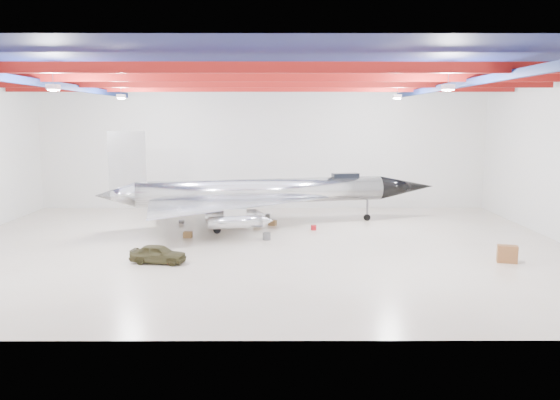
{
  "coord_description": "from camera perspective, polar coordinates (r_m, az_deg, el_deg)",
  "views": [
    {
      "loc": [
        1.4,
        -34.14,
        8.16
      ],
      "look_at": [
        1.5,
        2.0,
        2.7
      ],
      "focal_mm": 35.0,
      "sensor_mm": 36.0,
      "label": 1
    }
  ],
  "objects": [
    {
      "name": "ceiling_structure",
      "position": [
        34.24,
        -2.56,
        12.21
      ],
      "size": [
        39.5,
        29.5,
        1.08
      ],
      "color": "maroon",
      "rests_on": "ceiling"
    },
    {
      "name": "toolbox_red",
      "position": [
        42.63,
        -3.81,
        -2.26
      ],
      "size": [
        0.5,
        0.45,
        0.29
      ],
      "primitive_type": "cube",
      "rotation": [
        0.0,
        0.0,
        0.32
      ],
      "color": "#A61017",
      "rests_on": "floor"
    },
    {
      "name": "floor",
      "position": [
        35.13,
        -2.44,
        -4.85
      ],
      "size": [
        40.0,
        40.0,
        0.0
      ],
      "primitive_type": "plane",
      "color": "beige",
      "rests_on": "ground"
    },
    {
      "name": "jeep",
      "position": [
        31.75,
        -12.62,
        -5.51
      ],
      "size": [
        3.3,
        1.72,
        1.07
      ],
      "primitive_type": "imported",
      "rotation": [
        0.0,
        0.0,
        1.42
      ],
      "color": "#3C381E",
      "rests_on": "floor"
    },
    {
      "name": "engine_drum",
      "position": [
        36.87,
        -1.41,
        -3.81
      ],
      "size": [
        0.61,
        0.61,
        0.48
      ],
      "primitive_type": "cylinder",
      "rotation": [
        0.0,
        0.0,
        0.15
      ],
      "color": "#59595B",
      "rests_on": "floor"
    },
    {
      "name": "oil_barrel",
      "position": [
        41.34,
        -2.39,
        -2.52
      ],
      "size": [
        0.6,
        0.49,
        0.4
      ],
      "primitive_type": "cube",
      "rotation": [
        0.0,
        0.0,
        -0.06
      ],
      "color": "olive",
      "rests_on": "floor"
    },
    {
      "name": "parts_bin",
      "position": [
        41.77,
        -0.8,
        -2.4
      ],
      "size": [
        0.69,
        0.63,
        0.39
      ],
      "primitive_type": "cube",
      "rotation": [
        0.0,
        0.0,
        -0.39
      ],
      "color": "olive",
      "rests_on": "floor"
    },
    {
      "name": "jet_aircraft",
      "position": [
        41.56,
        -1.87,
        0.57
      ],
      "size": [
        26.17,
        17.88,
        7.2
      ],
      "rotation": [
        0.0,
        0.0,
        0.21
      ],
      "color": "silver",
      "rests_on": "floor"
    },
    {
      "name": "ceiling",
      "position": [
        34.29,
        -2.56,
        13.33
      ],
      "size": [
        40.0,
        40.0,
        0.0
      ],
      "primitive_type": "plane",
      "rotation": [
        3.14,
        0.0,
        0.0
      ],
      "color": "#0A0F38",
      "rests_on": "wall_back"
    },
    {
      "name": "desk",
      "position": [
        33.68,
        22.65,
        -5.23
      ],
      "size": [
        1.2,
        0.82,
        1.0
      ],
      "primitive_type": "cube",
      "rotation": [
        0.0,
        0.0,
        -0.27
      ],
      "color": "brown",
      "rests_on": "floor"
    },
    {
      "name": "crate_ply",
      "position": [
        38.1,
        -9.61,
        -3.59
      ],
      "size": [
        0.61,
        0.5,
        0.4
      ],
      "primitive_type": "cube",
      "rotation": [
        0.0,
        0.0,
        -0.08
      ],
      "color": "olive",
      "rests_on": "floor"
    },
    {
      "name": "spares_box",
      "position": [
        44.82,
        -1.29,
        -1.67
      ],
      "size": [
        0.44,
        0.44,
        0.36
      ],
      "primitive_type": "cylinder",
      "rotation": [
        0.0,
        0.0,
        -0.13
      ],
      "color": "#59595B",
      "rests_on": "floor"
    },
    {
      "name": "crate_small",
      "position": [
        43.27,
        -10.26,
        -2.25
      ],
      "size": [
        0.4,
        0.34,
        0.25
      ],
      "primitive_type": "cube",
      "rotation": [
        0.0,
        0.0,
        -0.14
      ],
      "color": "#59595B",
      "rests_on": "floor"
    },
    {
      "name": "tool_chest",
      "position": [
        40.11,
        3.54,
        -2.89
      ],
      "size": [
        0.46,
        0.46,
        0.37
      ],
      "primitive_type": "cylinder",
      "rotation": [
        0.0,
        0.0,
        0.11
      ],
      "color": "#A61017",
      "rests_on": "floor"
    },
    {
      "name": "wall_back",
      "position": [
        49.24,
        -1.79,
        5.49
      ],
      "size": [
        40.0,
        0.0,
        40.0
      ],
      "primitive_type": "plane",
      "rotation": [
        1.57,
        0.0,
        0.0
      ],
      "color": "silver",
      "rests_on": "floor"
    }
  ]
}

